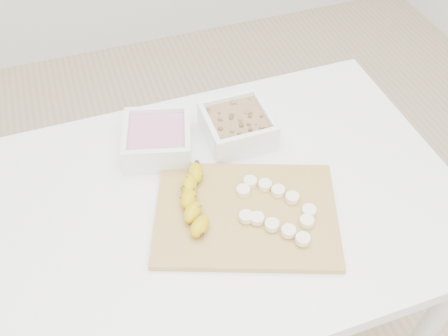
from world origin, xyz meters
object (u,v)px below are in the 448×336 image
object	(u,v)px
bowl_granola	(237,126)
bowl_yogurt	(158,139)
banana	(195,200)
cutting_board	(246,214)
table	(228,222)

from	to	relation	value
bowl_granola	bowl_yogurt	bearing A→B (deg)	174.78
bowl_granola	banana	bearing A→B (deg)	-132.07
bowl_yogurt	cutting_board	bearing A→B (deg)	-63.09
banana	bowl_yogurt	bearing A→B (deg)	124.22
table	bowl_yogurt	world-z (taller)	bowl_yogurt
table	bowl_granola	size ratio (longest dim) A/B	6.59
cutting_board	bowl_yogurt	bearing A→B (deg)	116.91
cutting_board	banana	distance (m)	0.11
bowl_granola	table	bearing A→B (deg)	-115.94
table	bowl_yogurt	size ratio (longest dim) A/B	5.35
bowl_yogurt	cutting_board	distance (m)	0.28
cutting_board	banana	world-z (taller)	banana
table	bowl_granola	world-z (taller)	bowl_granola
bowl_yogurt	table	bearing A→B (deg)	-59.56
bowl_granola	banana	world-z (taller)	bowl_granola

